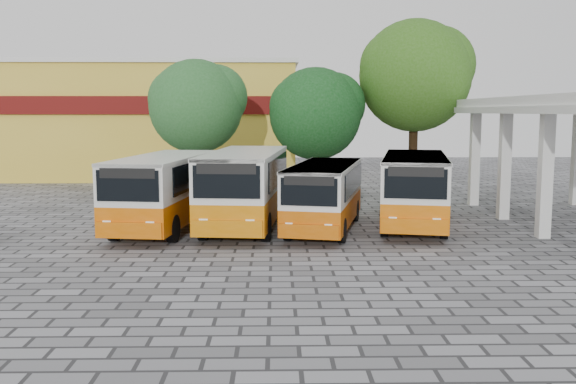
{
  "coord_description": "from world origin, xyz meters",
  "views": [
    {
      "loc": [
        -2.34,
        -22.05,
        4.79
      ],
      "look_at": [
        -1.83,
        4.08,
        1.5
      ],
      "focal_mm": 40.0,
      "sensor_mm": 36.0,
      "label": 1
    }
  ],
  "objects_px": {
    "bus_centre_left": "(246,184)",
    "bus_far_right": "(415,185)",
    "bus_centre_right": "(325,192)",
    "bus_far_left": "(165,187)"
  },
  "relations": [
    {
      "from": "bus_far_left",
      "to": "bus_centre_left",
      "type": "xyz_separation_m",
      "value": [
        3.28,
        0.25,
        0.1
      ]
    },
    {
      "from": "bus_far_left",
      "to": "bus_centre_left",
      "type": "distance_m",
      "value": 3.29
    },
    {
      "from": "bus_centre_right",
      "to": "bus_far_right",
      "type": "distance_m",
      "value": 3.97
    },
    {
      "from": "bus_centre_left",
      "to": "bus_centre_right",
      "type": "xyz_separation_m",
      "value": [
        3.22,
        -0.71,
        -0.27
      ]
    },
    {
      "from": "bus_centre_left",
      "to": "bus_far_right",
      "type": "bearing_deg",
      "value": 7.93
    },
    {
      "from": "bus_far_left",
      "to": "bus_far_right",
      "type": "distance_m",
      "value": 10.36
    },
    {
      "from": "bus_centre_right",
      "to": "bus_far_right",
      "type": "height_order",
      "value": "bus_far_right"
    },
    {
      "from": "bus_far_left",
      "to": "bus_centre_right",
      "type": "bearing_deg",
      "value": 3.68
    },
    {
      "from": "bus_centre_left",
      "to": "bus_far_right",
      "type": "xyz_separation_m",
      "value": [
        7.07,
        0.25,
        -0.11
      ]
    },
    {
      "from": "bus_centre_left",
      "to": "bus_far_right",
      "type": "distance_m",
      "value": 7.07
    }
  ]
}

